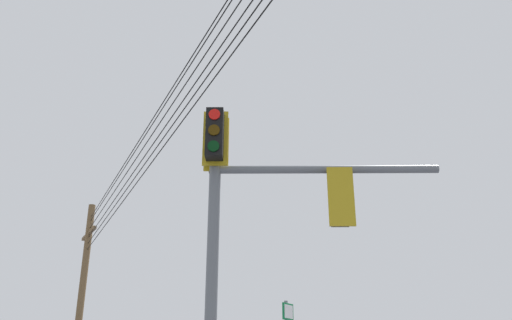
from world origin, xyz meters
TOP-DOWN VIEW (x-y plane):
  - signal_mast_assembly at (0.23, -1.04)m, footprint 2.14×3.90m
  - utility_pole_wooden at (15.36, -0.17)m, footprint 2.28×0.29m

SIDE VIEW (x-z plane):
  - signal_mast_assembly at x=0.23m, z-range 1.27..7.50m
  - utility_pole_wooden at x=15.36m, z-range 0.14..8.93m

